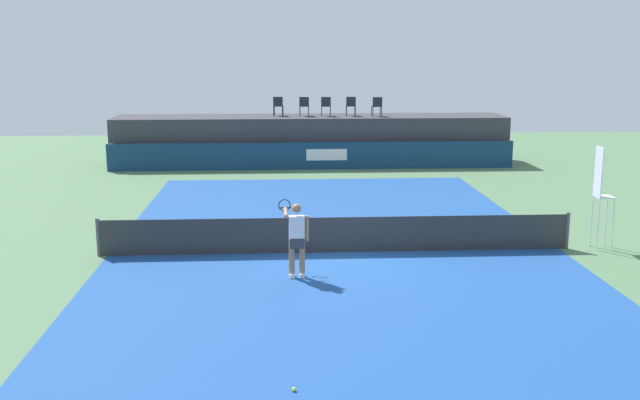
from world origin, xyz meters
TOP-DOWN VIEW (x-y plane):
  - ground_plane at (0.00, 3.00)m, footprint 48.00×48.00m
  - court_inner at (0.00, 0.00)m, footprint 12.00×22.00m
  - sponsor_wall at (0.00, 13.50)m, footprint 18.00×0.22m
  - spectator_platform at (0.00, 15.30)m, footprint 18.00×2.80m
  - spectator_chair_far_left at (-1.50, 15.45)m, footprint 0.48×0.48m
  - spectator_chair_left at (-0.30, 15.29)m, footprint 0.46×0.46m
  - spectator_chair_center at (0.70, 15.20)m, footprint 0.47×0.47m
  - spectator_chair_right at (1.87, 15.29)m, footprint 0.46×0.46m
  - spectator_chair_far_right at (3.05, 14.99)m, footprint 0.45×0.45m
  - umpire_chair at (7.03, -0.00)m, footprint 0.45×0.45m
  - tennis_net at (0.00, 0.00)m, footprint 12.40×0.02m
  - net_post_near at (-6.20, 0.00)m, footprint 0.10×0.10m
  - net_post_far at (6.20, 0.00)m, footprint 0.10×0.10m
  - tennis_player at (-1.12, -2.05)m, footprint 0.71×1.12m
  - tennis_ball at (-1.32, -7.95)m, footprint 0.07×0.07m

SIDE VIEW (x-z plane):
  - ground_plane at x=0.00m, z-range 0.00..0.00m
  - court_inner at x=0.00m, z-range 0.00..0.00m
  - tennis_ball at x=-1.32m, z-range 0.00..0.07m
  - tennis_net at x=0.00m, z-range 0.00..0.95m
  - net_post_near at x=-6.20m, z-range 0.00..1.00m
  - net_post_far at x=6.20m, z-range 0.00..1.00m
  - sponsor_wall at x=0.00m, z-range 0.00..1.20m
  - tennis_player at x=-1.12m, z-range 0.07..1.84m
  - spectator_platform at x=0.00m, z-range 0.00..2.20m
  - umpire_chair at x=7.03m, z-range 0.21..2.97m
  - spectator_chair_far_left at x=-1.50m, z-range 2.25..3.14m
  - spectator_chair_left at x=-0.30m, z-range 2.25..3.14m
  - spectator_chair_center at x=0.70m, z-range 2.25..3.14m
  - spectator_chair_right at x=1.87m, z-range 2.25..3.14m
  - spectator_chair_far_right at x=3.05m, z-range 2.25..3.14m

